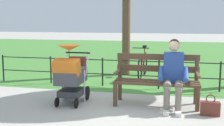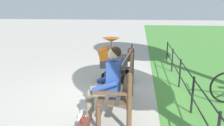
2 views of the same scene
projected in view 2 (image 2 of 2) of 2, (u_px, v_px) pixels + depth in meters
The scene contains 5 objects.
ground_plane at pixel (119, 95), 4.95m from camera, with size 60.00×60.00×0.00m, color #ADA89E.
park_bench at pixel (122, 84), 4.11m from camera, with size 1.61×0.62×0.96m.
person_on_bench at pixel (107, 81), 3.80m from camera, with size 0.54×0.74×1.28m.
stroller at pixel (114, 60), 5.69m from camera, with size 0.52×0.90×1.15m.
park_fence at pixel (186, 80), 4.68m from camera, with size 6.89×0.04×0.70m.
Camera 2 is at (-4.61, -0.43, 1.90)m, focal length 35.85 mm.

